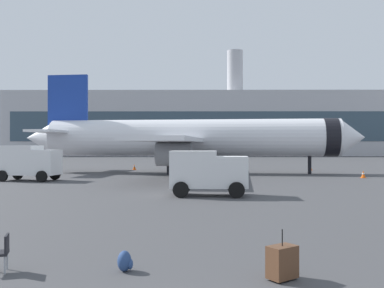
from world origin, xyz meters
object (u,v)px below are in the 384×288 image
at_px(safety_cone_near, 363,174).
at_px(safety_cone_mid, 134,167).
at_px(rolling_suitcase, 282,262).
at_px(safety_cone_far, 310,167).
at_px(traveller_backpack, 125,261).
at_px(airplane_at_gate, 190,138).
at_px(cargo_van, 208,171).
at_px(gate_chair, 1,251).
at_px(service_truck, 28,161).

xyz_separation_m(safety_cone_near, safety_cone_mid, (-22.12, 12.22, 0.00)).
bearing_deg(safety_cone_near, rolling_suitcase, -114.56).
bearing_deg(rolling_suitcase, safety_cone_far, 73.98).
bearing_deg(safety_cone_far, traveller_backpack, -110.83).
relative_size(airplane_at_gate, safety_cone_near, 53.25).
bearing_deg(cargo_van, traveller_backpack, -99.15).
relative_size(airplane_at_gate, safety_cone_far, 44.80).
bearing_deg(gate_chair, airplane_at_gate, 83.49).
xyz_separation_m(service_truck, safety_cone_mid, (6.54, 15.28, -1.27)).
relative_size(airplane_at_gate, rolling_suitcase, 32.52).
xyz_separation_m(safety_cone_near, traveller_backpack, (-16.63, -28.07, -0.10)).
relative_size(safety_cone_far, rolling_suitcase, 0.73).
relative_size(safety_cone_mid, gate_chair, 0.79).
distance_m(traveller_backpack, gate_chair, 2.87).
relative_size(service_truck, rolling_suitcase, 4.59).
bearing_deg(safety_cone_mid, gate_chair, -86.27).
height_order(airplane_at_gate, traveller_backpack, airplane_at_gate).
height_order(safety_cone_near, rolling_suitcase, rolling_suitcase).
bearing_deg(cargo_van, safety_cone_far, 62.98).
height_order(airplane_at_gate, safety_cone_mid, airplane_at_gate).
bearing_deg(cargo_van, safety_cone_near, 43.13).
xyz_separation_m(rolling_suitcase, traveller_backpack, (-3.52, 0.60, -0.16)).
bearing_deg(airplane_at_gate, safety_cone_near, -22.74).
relative_size(service_truck, safety_cone_mid, 7.43).
relative_size(service_truck, gate_chair, 5.87).
xyz_separation_m(airplane_at_gate, service_truck, (-13.13, -9.57, -2.05)).
relative_size(service_truck, safety_cone_far, 6.33).
height_order(service_truck, cargo_van, service_truck).
bearing_deg(rolling_suitcase, safety_cone_mid, 102.43).
distance_m(airplane_at_gate, cargo_van, 20.03).
distance_m(cargo_van, safety_cone_mid, 26.78).
relative_size(airplane_at_gate, gate_chair, 41.59).
height_order(cargo_van, traveller_backpack, cargo_van).
relative_size(safety_cone_mid, rolling_suitcase, 0.62).
bearing_deg(airplane_at_gate, gate_chair, -96.51).
bearing_deg(airplane_at_gate, rolling_suitcase, -86.05).
bearing_deg(gate_chair, safety_cone_near, 55.31).
relative_size(airplane_at_gate, traveller_backpack, 74.52).
distance_m(airplane_at_gate, safety_cone_mid, 9.32).
distance_m(service_truck, rolling_suitcase, 29.99).
xyz_separation_m(traveller_backpack, gate_chair, (-2.86, -0.08, 0.27)).
bearing_deg(gate_chair, safety_cone_mid, 93.73).
bearing_deg(rolling_suitcase, airplane_at_gate, 93.95).
bearing_deg(safety_cone_far, service_truck, -151.64).
bearing_deg(safety_cone_near, safety_cone_far, 97.59).
distance_m(safety_cone_mid, safety_cone_far, 20.58).
xyz_separation_m(safety_cone_mid, gate_chair, (2.63, -40.37, 0.16)).
relative_size(cargo_van, safety_cone_near, 6.67).
bearing_deg(cargo_van, safety_cone_mid, 107.08).
xyz_separation_m(service_truck, traveller_backpack, (12.03, -25.01, -1.37)).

